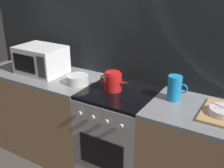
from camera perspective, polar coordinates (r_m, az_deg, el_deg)
back_wall at (r=2.49m, az=5.40°, el=7.45°), size 3.60×0.05×2.40m
counter_left at (r=3.01m, az=-13.61°, el=-5.68°), size 1.20×0.60×0.90m
stove_unit at (r=2.53m, az=1.50°, el=-10.87°), size 0.60×0.63×0.90m
microwave at (r=2.79m, az=-14.60°, el=4.96°), size 0.46×0.35×0.27m
kettle at (r=2.30m, az=0.21°, el=0.54°), size 0.28×0.15×0.17m
mixing_bowl at (r=2.48m, az=-7.24°, el=0.95°), size 0.20×0.20×0.08m
pitcher at (r=2.18m, az=13.02°, el=-0.84°), size 0.16×0.11×0.20m
dish_pile at (r=2.09m, az=22.50°, el=-5.53°), size 0.30×0.40×0.07m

